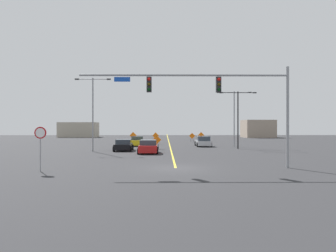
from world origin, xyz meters
TOP-DOWN VIEW (x-y plane):
  - ground at (0.00, 0.00)m, footprint 159.82×159.82m
  - road_centre_stripe at (0.00, 44.39)m, footprint 0.16×88.79m
  - traffic_signal_assembly at (2.84, -0.01)m, footprint 14.46×0.44m
  - stop_sign at (-8.68, -1.50)m, footprint 0.76×0.07m
  - street_lamp_far_left at (8.61, 18.33)m, footprint 4.71×0.24m
  - street_lamp_far_right at (-8.93, 14.12)m, footprint 4.05×0.24m
  - street_lamp_near_left at (8.93, 21.95)m, footprint 4.81×0.24m
  - construction_sign_left_lane at (-2.24, 29.78)m, footprint 1.10×0.27m
  - construction_sign_median_far at (5.32, 30.64)m, footprint 1.10×0.18m
  - construction_sign_median_near at (4.21, 35.17)m, footprint 1.09×0.08m
  - construction_sign_left_shoulder at (-5.91, 29.56)m, footprint 1.16×0.14m
  - construction_sign_right_lane at (-1.75, 17.88)m, footprint 1.12×0.26m
  - car_red_near at (-2.51, 11.90)m, footprint 2.18×3.88m
  - car_silver_approaching at (4.74, 23.24)m, footprint 2.13×4.45m
  - car_yellow_far at (-4.76, 24.34)m, footprint 2.14×3.92m
  - car_black_distant at (-5.61, 15.46)m, footprint 2.21×3.96m
  - roadside_building_east at (23.18, 58.62)m, footprint 7.35×7.23m
  - roadside_building_west at (-23.42, 60.98)m, footprint 9.72×5.37m

SIDE VIEW (x-z plane):
  - ground at x=0.00m, z-range 0.00..0.00m
  - road_centre_stripe at x=0.00m, z-range 0.00..0.01m
  - car_black_distant at x=-5.61m, z-range -0.03..1.29m
  - car_yellow_far at x=-4.76m, z-range -0.05..1.38m
  - car_red_near at x=-2.51m, z-range -0.03..1.39m
  - car_silver_approaching at x=4.74m, z-range -0.03..1.44m
  - construction_sign_median_near at x=4.21m, z-range 0.20..1.87m
  - construction_sign_right_lane at x=-1.75m, z-range 0.21..1.95m
  - construction_sign_left_lane at x=-2.24m, z-range 0.26..2.14m
  - construction_sign_median_far at x=5.32m, z-range 0.27..2.18m
  - construction_sign_left_shoulder at x=-5.91m, z-range 0.27..2.22m
  - roadside_building_west at x=-23.42m, z-range 0.00..3.90m
  - stop_sign at x=-8.68m, z-range 0.58..3.42m
  - roadside_building_east at x=23.18m, z-range 0.00..4.48m
  - street_lamp_far_left at x=8.61m, z-range 0.82..8.13m
  - street_lamp_near_left at x=8.93m, z-range 0.84..8.58m
  - street_lamp_far_right at x=-8.93m, z-range 0.80..9.17m
  - traffic_signal_assembly at x=2.84m, z-range 1.74..8.74m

